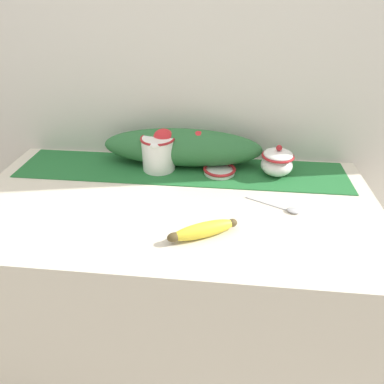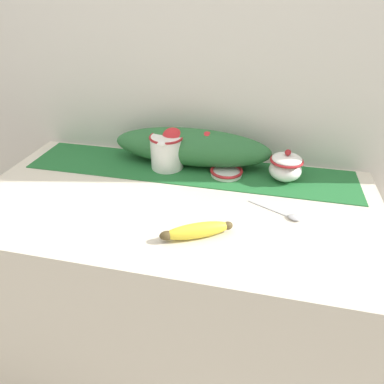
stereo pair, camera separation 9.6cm
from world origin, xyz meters
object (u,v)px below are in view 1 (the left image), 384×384
(sugar_bowl, at_px, (277,162))
(spoon, at_px, (289,210))
(cream_pitcher, at_px, (158,152))
(small_dish, at_px, (219,170))
(banana, at_px, (203,230))

(sugar_bowl, height_order, spoon, sugar_bowl)
(cream_pitcher, xyz_separation_m, small_dish, (0.21, -0.01, -0.05))
(cream_pitcher, xyz_separation_m, banana, (0.18, -0.35, -0.04))
(sugar_bowl, bearing_deg, cream_pitcher, 179.82)
(banana, bearing_deg, spoon, 30.51)
(small_dish, xyz_separation_m, spoon, (0.21, -0.20, -0.01))
(cream_pitcher, distance_m, sugar_bowl, 0.40)
(cream_pitcher, relative_size, small_dish, 1.24)
(small_dish, distance_m, spoon, 0.29)
(cream_pitcher, height_order, banana, cream_pitcher)
(sugar_bowl, bearing_deg, banana, -121.91)
(banana, xyz_separation_m, spoon, (0.23, 0.14, -0.02))
(sugar_bowl, relative_size, spoon, 0.69)
(sugar_bowl, relative_size, small_dish, 0.97)
(sugar_bowl, height_order, small_dish, sugar_bowl)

